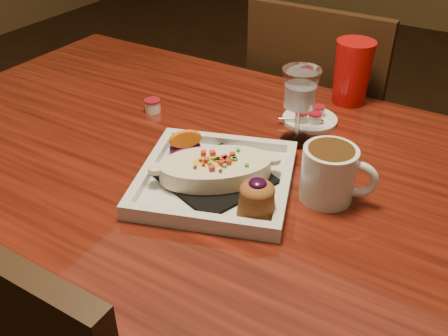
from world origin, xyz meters
The scene contains 8 objects.
table centered at (0.00, 0.00, 0.65)m, with size 1.50×0.90×0.75m.
chair_far centered at (0.00, 0.63, 0.51)m, with size 0.42×0.42×0.93m.
plate centered at (0.06, -0.07, 0.78)m, with size 0.35×0.35×0.08m.
coffee_mug centered at (0.24, 0.01, 0.81)m, with size 0.14×0.10×0.10m.
goblet centered at (0.11, 0.16, 0.86)m, with size 0.08×0.08×0.17m.
saucer centered at (0.10, 0.25, 0.76)m, with size 0.13×0.13×0.08m.
creamer_loose centered at (-0.24, 0.11, 0.77)m, with size 0.04×0.04×0.03m.
red_tumbler centered at (0.14, 0.40, 0.83)m, with size 0.09×0.09×0.15m, color #B60E0D.
Camera 1 is at (0.46, -0.71, 1.30)m, focal length 40.00 mm.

